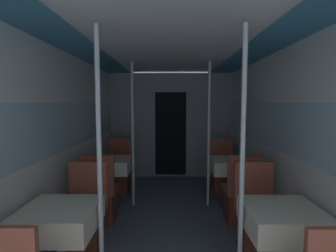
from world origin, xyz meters
The scene contains 18 objects.
wall_left centered at (-1.27, 1.84, 1.10)m, with size 0.05×6.47×2.14m.
wall_right centered at (1.27, 1.84, 1.10)m, with size 0.05×6.47×2.14m.
ceiling_panel centered at (0.00, 1.84, 2.19)m, with size 2.55×6.47×0.07m.
bulkhead_far centered at (0.00, 4.07, 1.07)m, with size 2.50×0.09×2.14m.
dining_table_left_0 centered at (-0.90, 0.68, 0.59)m, with size 0.59×0.59×0.71m.
chair_left_far_0 centered at (-0.90, 1.26, 0.28)m, with size 0.41×0.41×0.91m.
support_pole_left_0 centered at (-0.56, 0.68, 1.07)m, with size 0.04×0.04×2.14m.
dining_table_left_1 centered at (-0.90, 2.51, 0.59)m, with size 0.59×0.59×0.71m.
chair_left_near_1 centered at (-0.90, 1.92, 0.28)m, with size 0.41×0.41×0.91m.
chair_left_far_1 centered at (-0.90, 3.09, 0.28)m, with size 0.41×0.41×0.91m.
support_pole_left_1 centered at (-0.56, 2.51, 1.07)m, with size 0.04×0.04×2.14m.
dining_table_right_0 centered at (0.90, 0.68, 0.59)m, with size 0.59×0.59×0.71m.
chair_right_far_0 centered at (0.90, 1.26, 0.28)m, with size 0.41×0.41×0.91m.
support_pole_right_0 centered at (0.56, 0.68, 1.07)m, with size 0.04×0.04×2.14m.
dining_table_right_1 centered at (0.90, 2.51, 0.59)m, with size 0.59×0.59×0.71m.
chair_right_near_1 centered at (0.90, 1.92, 0.28)m, with size 0.41×0.41×0.91m.
chair_right_far_1 centered at (0.90, 3.09, 0.28)m, with size 0.41×0.41×0.91m.
support_pole_right_1 centered at (0.56, 2.51, 1.07)m, with size 0.04×0.04×2.14m.
Camera 1 is at (0.00, -1.35, 1.55)m, focal length 28.00 mm.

